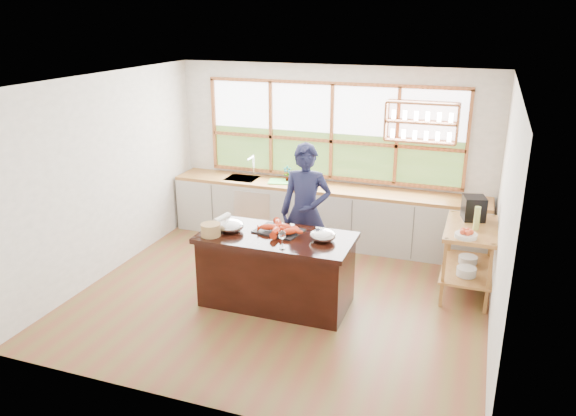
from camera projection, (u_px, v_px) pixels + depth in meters
The scene contains 18 objects.
ground_plane at pixel (282, 295), 7.17m from camera, with size 5.00×5.00×0.00m, color brown.
room_shell at pixel (298, 153), 7.05m from camera, with size 5.02×4.52×2.71m.
back_counter at pixel (324, 214), 8.76m from camera, with size 4.90×0.63×0.90m.
right_shelf_unit at pixel (469, 249), 7.07m from camera, with size 0.62×1.10×0.90m.
island at pixel (276, 270), 6.85m from camera, with size 1.85×0.90×0.90m.
cook at pixel (306, 213), 7.41m from camera, with size 0.67×0.44×1.85m, color #181A3A.
potted_plant at pixel (287, 174), 8.82m from camera, with size 0.13×0.09×0.25m, color slate.
cutting_board at pixel (281, 182), 8.83m from camera, with size 0.40×0.30×0.01m, color #55CF4E.
espresso_machine at pixel (474, 208), 7.18m from camera, with size 0.27×0.29×0.30m, color black.
wine_bottle at pixel (477, 218), 6.84m from camera, with size 0.07×0.07×0.30m, color #ADBE59.
fruit_bowl at pixel (466, 234), 6.63m from camera, with size 0.26×0.26×0.11m.
slate_board at pixel (279, 231), 6.82m from camera, with size 0.55×0.40×0.02m, color black.
lobster_pile at pixel (279, 228), 6.77m from camera, with size 0.52×0.48×0.08m.
mixing_bowl_left at pixel (231, 226), 6.82m from camera, with size 0.32×0.32×0.15m, color silver.
mixing_bowl_right at pixel (323, 235), 6.53m from camera, with size 0.31×0.31×0.15m, color silver.
wine_glass at pixel (282, 236), 6.27m from camera, with size 0.08×0.08×0.22m.
wicker_basket at pixel (211, 230), 6.67m from camera, with size 0.23×0.23×0.15m, color #AD7A51.
parchment_roll at pixel (222, 218), 7.15m from camera, with size 0.08×0.08×0.30m, color silver.
Camera 1 is at (2.22, -6.01, 3.41)m, focal length 35.00 mm.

